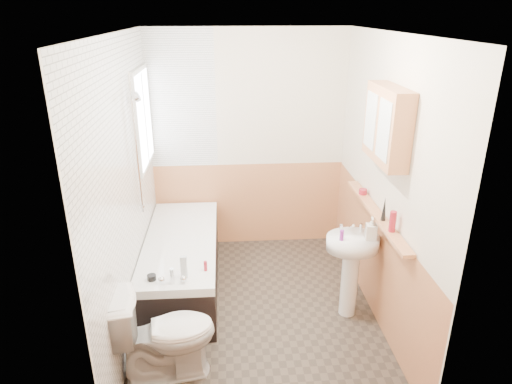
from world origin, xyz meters
The scene contains 26 objects.
floor centered at (0.00, 0.00, 0.00)m, with size 2.80×2.80×0.00m, color #2F2821.
ceiling centered at (0.00, 0.00, 2.50)m, with size 2.80×2.80×0.00m, color white.
wall_back centered at (0.00, 1.41, 1.25)m, with size 2.20×0.02×2.50m, color beige.
wall_front centered at (0.00, -1.41, 1.25)m, with size 2.20×0.02×2.50m, color beige.
wall_left centered at (-1.11, 0.00, 1.25)m, with size 0.02×2.80×2.50m, color beige.
wall_right centered at (1.11, 0.00, 1.25)m, with size 0.02×2.80×2.50m, color beige.
wainscot_right centered at (1.09, 0.00, 0.50)m, with size 0.01×2.80×1.00m, color tan.
wainscot_front centered at (0.00, -1.39, 0.50)m, with size 2.20×0.01×1.00m, color tan.
wainscot_back centered at (0.00, 1.39, 0.50)m, with size 2.20×0.01×1.00m, color tan.
tile_cladding_left centered at (-1.09, 0.00, 1.25)m, with size 0.01×2.80×2.50m, color white.
tile_return_back centered at (-0.73, 1.39, 1.75)m, with size 0.75×0.01×1.50m, color white.
window centered at (-1.06, 0.95, 1.65)m, with size 0.03×0.79×0.99m.
bathtub centered at (-0.73, 0.46, 0.29)m, with size 0.70×1.80×0.69m.
shower_riser centered at (-1.04, 0.34, 1.65)m, with size 0.11×0.09×1.28m.
toilet centered at (-0.76, -0.76, 0.38)m, with size 0.43×0.77×0.75m, color white.
sink centered at (0.84, -0.11, 0.58)m, with size 0.47×0.38×0.91m.
pine_shelf centered at (1.04, -0.06, 1.00)m, with size 0.10×1.52×0.03m, color tan.
medicine_cabinet centered at (1.01, -0.16, 1.82)m, with size 0.17×0.67×0.60m.
foam_can centered at (1.04, -0.44, 1.11)m, with size 0.05×0.05×0.17m, color maroon.
green_bottle centered at (1.04, -0.24, 1.12)m, with size 0.04×0.04×0.21m, color black.
black_jar centered at (1.04, 0.35, 1.04)m, with size 0.08×0.08×0.05m, color maroon.
soap_bottle centered at (0.97, -0.17, 0.85)m, with size 0.09×0.21×0.10m, color silver.
clear_bottle centered at (0.72, -0.17, 0.85)m, with size 0.03×0.03×0.10m, color purple.
blue_gel centered at (-0.64, -0.25, 0.65)m, with size 0.06×0.04×0.20m, color silver.
cream_jar centered at (-0.91, -0.27, 0.57)m, with size 0.07×0.07×0.05m, color black.
orange_bottle centered at (-0.46, -0.15, 0.59)m, with size 0.03×0.03×0.09m, color maroon.
Camera 1 is at (-0.27, -3.61, 2.67)m, focal length 32.00 mm.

